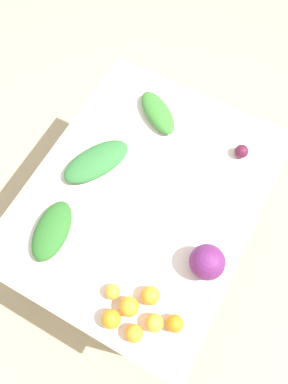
{
  "coord_description": "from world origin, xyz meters",
  "views": [
    {
      "loc": [
        0.59,
        0.32,
        2.37
      ],
      "look_at": [
        0.0,
        0.0,
        0.78
      ],
      "focal_mm": 35.0,
      "sensor_mm": 36.0,
      "label": 1
    }
  ],
  "objects": [
    {
      "name": "orange_6",
      "position": [
        0.46,
        0.1,
        0.8
      ],
      "size": [
        0.06,
        0.06,
        0.06
      ],
      "primitive_type": "sphere",
      "color": "#F9A833",
      "rests_on": "dining_table"
    },
    {
      "name": "orange_1",
      "position": [
        0.48,
        0.31,
        0.8
      ],
      "size": [
        0.07,
        0.07,
        0.07
      ],
      "primitive_type": "sphere",
      "color": "#F9A833",
      "rests_on": "dining_table"
    },
    {
      "name": "orange_2",
      "position": [
        0.45,
        0.38,
        0.8
      ],
      "size": [
        0.07,
        0.07,
        0.07
      ],
      "primitive_type": "sphere",
      "color": "orange",
      "rests_on": "dining_table"
    },
    {
      "name": "greens_bunch_dandelion",
      "position": [
        0.36,
        -0.26,
        0.8
      ],
      "size": [
        0.31,
        0.2,
        0.07
      ],
      "primitive_type": "ellipsoid",
      "rotation": [
        0.0,
        0.0,
        3.34
      ],
      "color": "#2D6B28",
      "rests_on": "dining_table"
    },
    {
      "name": "ground_plane",
      "position": [
        0.0,
        0.0,
        0.0
      ],
      "size": [
        8.0,
        8.0,
        0.0
      ],
      "primitive_type": "plane",
      "color": "#C6B289"
    },
    {
      "name": "orange_4",
      "position": [
        0.48,
        0.19,
        0.81
      ],
      "size": [
        0.08,
        0.08,
        0.08
      ],
      "primitive_type": "sphere",
      "color": "orange",
      "rests_on": "dining_table"
    },
    {
      "name": "beet_root",
      "position": [
        -0.41,
        0.31,
        0.8
      ],
      "size": [
        0.07,
        0.07,
        0.07
      ],
      "primitive_type": "sphere",
      "color": "#5B1933",
      "rests_on": "dining_table"
    },
    {
      "name": "orange_5",
      "position": [
        0.55,
        0.15,
        0.8
      ],
      "size": [
        0.08,
        0.08,
        0.08
      ],
      "primitive_type": "sphere",
      "color": "orange",
      "rests_on": "dining_table"
    },
    {
      "name": "cabbage_purple",
      "position": [
        0.17,
        0.39,
        0.84
      ],
      "size": [
        0.15,
        0.15,
        0.15
      ],
      "primitive_type": "sphere",
      "color": "#6B2366",
      "rests_on": "dining_table"
    },
    {
      "name": "greens_bunch_kale",
      "position": [
        -0.02,
        -0.27,
        0.8
      ],
      "size": [
        0.37,
        0.3,
        0.07
      ],
      "primitive_type": "ellipsoid",
      "rotation": [
        0.0,
        0.0,
        5.8
      ],
      "color": "#337538",
      "rests_on": "dining_table"
    },
    {
      "name": "orange_3",
      "position": [
        0.4,
        0.25,
        0.8
      ],
      "size": [
        0.08,
        0.08,
        0.08
      ],
      "primitive_type": "sphere",
      "color": "orange",
      "rests_on": "dining_table"
    },
    {
      "name": "greens_bunch_scallion",
      "position": [
        -0.41,
        -0.14,
        0.8
      ],
      "size": [
        0.25,
        0.3,
        0.07
      ],
      "primitive_type": "ellipsoid",
      "rotation": [
        0.0,
        0.0,
        0.97
      ],
      "color": "#3D8433",
      "rests_on": "dining_table"
    },
    {
      "name": "orange_0",
      "position": [
        0.55,
        0.26,
        0.8
      ],
      "size": [
        0.07,
        0.07,
        0.07
      ],
      "primitive_type": "sphere",
      "color": "orange",
      "rests_on": "dining_table"
    },
    {
      "name": "dining_table",
      "position": [
        0.0,
        0.0,
        0.67
      ],
      "size": [
        1.29,
        1.03,
        0.76
      ],
      "color": "silver",
      "rests_on": "ground_plane"
    }
  ]
}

